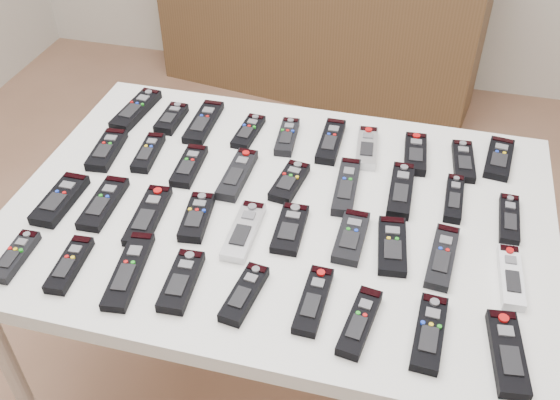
% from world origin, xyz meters
% --- Properties ---
extents(ground, '(4.00, 4.00, 0.00)m').
position_xyz_m(ground, '(0.00, 0.00, 0.00)').
color(ground, '#875C44').
rests_on(ground, ground).
extents(table, '(1.25, 0.88, 0.78)m').
position_xyz_m(table, '(-0.04, -0.09, 0.72)').
color(table, white).
rests_on(table, ground).
extents(sideboard, '(1.66, 0.62, 0.81)m').
position_xyz_m(sideboard, '(-0.34, 1.78, 0.41)').
color(sideboard, '#4F371F').
rests_on(sideboard, ground).
extents(remote_0, '(0.07, 0.21, 0.02)m').
position_xyz_m(remote_0, '(-0.54, 0.20, 0.79)').
color(remote_0, black).
rests_on(remote_0, table).
extents(remote_1, '(0.05, 0.13, 0.02)m').
position_xyz_m(remote_1, '(-0.42, 0.18, 0.79)').
color(remote_1, black).
rests_on(remote_1, table).
extents(remote_2, '(0.06, 0.20, 0.02)m').
position_xyz_m(remote_2, '(-0.33, 0.19, 0.79)').
color(remote_2, black).
rests_on(remote_2, table).
extents(remote_3, '(0.06, 0.15, 0.02)m').
position_xyz_m(remote_3, '(-0.20, 0.18, 0.79)').
color(remote_3, black).
rests_on(remote_3, table).
extents(remote_4, '(0.06, 0.16, 0.02)m').
position_xyz_m(remote_4, '(-0.09, 0.18, 0.79)').
color(remote_4, black).
rests_on(remote_4, table).
extents(remote_5, '(0.05, 0.18, 0.02)m').
position_xyz_m(remote_5, '(0.02, 0.19, 0.79)').
color(remote_5, black).
rests_on(remote_5, table).
extents(remote_6, '(0.07, 0.17, 0.02)m').
position_xyz_m(remote_6, '(0.12, 0.18, 0.79)').
color(remote_6, '#B7B7BC').
rests_on(remote_6, table).
extents(remote_7, '(0.07, 0.16, 0.02)m').
position_xyz_m(remote_7, '(0.24, 0.18, 0.79)').
color(remote_7, black).
rests_on(remote_7, table).
extents(remote_8, '(0.06, 0.16, 0.02)m').
position_xyz_m(remote_8, '(0.37, 0.19, 0.79)').
color(remote_8, black).
rests_on(remote_8, table).
extents(remote_9, '(0.08, 0.17, 0.02)m').
position_xyz_m(remote_9, '(0.45, 0.22, 0.79)').
color(remote_9, black).
rests_on(remote_9, table).
extents(remote_10, '(0.07, 0.17, 0.02)m').
position_xyz_m(remote_10, '(-0.53, 0.00, 0.79)').
color(remote_10, black).
rests_on(remote_10, table).
extents(remote_11, '(0.06, 0.16, 0.02)m').
position_xyz_m(remote_11, '(-0.42, 0.02, 0.79)').
color(remote_11, black).
rests_on(remote_11, table).
extents(remote_12, '(0.06, 0.16, 0.02)m').
position_xyz_m(remote_12, '(-0.30, -0.01, 0.79)').
color(remote_12, black).
rests_on(remote_12, table).
extents(remote_13, '(0.05, 0.19, 0.02)m').
position_xyz_m(remote_13, '(-0.17, -0.01, 0.79)').
color(remote_13, black).
rests_on(remote_13, table).
extents(remote_14, '(0.07, 0.15, 0.02)m').
position_xyz_m(remote_14, '(-0.04, -0.01, 0.79)').
color(remote_14, black).
rests_on(remote_14, table).
extents(remote_15, '(0.06, 0.20, 0.02)m').
position_xyz_m(remote_15, '(0.10, 0.01, 0.79)').
color(remote_15, black).
rests_on(remote_15, table).
extents(remote_16, '(0.06, 0.19, 0.02)m').
position_xyz_m(remote_16, '(0.22, 0.03, 0.79)').
color(remote_16, black).
rests_on(remote_16, table).
extents(remote_17, '(0.04, 0.16, 0.02)m').
position_xyz_m(remote_17, '(0.35, 0.03, 0.79)').
color(remote_17, black).
rests_on(remote_17, table).
extents(remote_18, '(0.04, 0.16, 0.02)m').
position_xyz_m(remote_18, '(0.47, -0.01, 0.79)').
color(remote_18, black).
rests_on(remote_18, table).
extents(remote_19, '(0.06, 0.17, 0.02)m').
position_xyz_m(remote_19, '(-0.54, -0.21, 0.79)').
color(remote_19, black).
rests_on(remote_19, table).
extents(remote_20, '(0.06, 0.18, 0.02)m').
position_xyz_m(remote_20, '(-0.44, -0.19, 0.79)').
color(remote_20, black).
rests_on(remote_20, table).
extents(remote_21, '(0.07, 0.20, 0.02)m').
position_xyz_m(remote_21, '(-0.32, -0.21, 0.79)').
color(remote_21, black).
rests_on(remote_21, table).
extents(remote_22, '(0.07, 0.16, 0.02)m').
position_xyz_m(remote_22, '(-0.21, -0.18, 0.79)').
color(remote_22, black).
rests_on(remote_22, table).
extents(remote_23, '(0.06, 0.18, 0.02)m').
position_xyz_m(remote_23, '(-0.10, -0.20, 0.79)').
color(remote_23, '#B7B7BC').
rests_on(remote_23, table).
extents(remote_24, '(0.07, 0.15, 0.02)m').
position_xyz_m(remote_24, '(0.00, -0.17, 0.79)').
color(remote_24, black).
rests_on(remote_24, table).
extents(remote_25, '(0.06, 0.16, 0.02)m').
position_xyz_m(remote_25, '(0.14, -0.16, 0.79)').
color(remote_25, black).
rests_on(remote_25, table).
extents(remote_26, '(0.08, 0.17, 0.02)m').
position_xyz_m(remote_26, '(0.23, -0.17, 0.79)').
color(remote_26, black).
rests_on(remote_26, table).
extents(remote_27, '(0.07, 0.19, 0.02)m').
position_xyz_m(remote_27, '(0.33, -0.17, 0.79)').
color(remote_27, black).
rests_on(remote_27, table).
extents(remote_28, '(0.05, 0.17, 0.02)m').
position_xyz_m(remote_28, '(0.47, -0.20, 0.79)').
color(remote_28, silver).
rests_on(remote_28, table).
extents(remote_29, '(0.05, 0.14, 0.02)m').
position_xyz_m(remote_29, '(-0.54, -0.40, 0.79)').
color(remote_29, black).
rests_on(remote_29, table).
extents(remote_30, '(0.06, 0.16, 0.02)m').
position_xyz_m(remote_30, '(-0.42, -0.39, 0.79)').
color(remote_30, black).
rests_on(remote_30, table).
extents(remote_31, '(0.08, 0.22, 0.02)m').
position_xyz_m(remote_31, '(-0.29, -0.37, 0.79)').
color(remote_31, black).
rests_on(remote_31, table).
extents(remote_32, '(0.06, 0.16, 0.02)m').
position_xyz_m(remote_32, '(-0.18, -0.38, 0.79)').
color(remote_32, black).
rests_on(remote_32, table).
extents(remote_33, '(0.06, 0.16, 0.02)m').
position_xyz_m(remote_33, '(-0.04, -0.38, 0.79)').
color(remote_33, black).
rests_on(remote_33, table).
extents(remote_34, '(0.05, 0.17, 0.02)m').
position_xyz_m(remote_34, '(0.09, -0.36, 0.79)').
color(remote_34, black).
rests_on(remote_34, table).
extents(remote_35, '(0.07, 0.17, 0.02)m').
position_xyz_m(remote_35, '(0.19, -0.39, 0.79)').
color(remote_35, black).
rests_on(remote_35, table).
extents(remote_36, '(0.06, 0.18, 0.02)m').
position_xyz_m(remote_36, '(0.32, -0.38, 0.79)').
color(remote_36, black).
rests_on(remote_36, table).
extents(remote_37, '(0.08, 0.19, 0.02)m').
position_xyz_m(remote_37, '(0.46, -0.39, 0.79)').
color(remote_37, black).
rests_on(remote_37, table).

